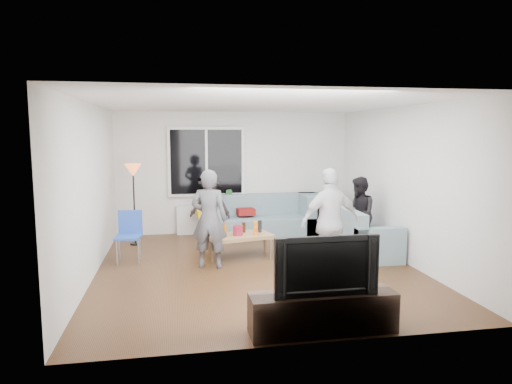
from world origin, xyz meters
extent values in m
cube|color=#56351C|center=(0.00, 0.00, -0.02)|extent=(5.00, 5.50, 0.04)
cube|color=white|center=(0.00, 0.00, 2.62)|extent=(5.00, 5.50, 0.04)
cube|color=silver|center=(0.00, 2.77, 1.30)|extent=(5.00, 0.04, 2.60)
cube|color=silver|center=(0.00, -2.77, 1.30)|extent=(5.00, 0.04, 2.60)
cube|color=silver|center=(-2.52, 0.00, 1.30)|extent=(0.04, 5.50, 2.60)
cube|color=silver|center=(2.52, 0.00, 1.30)|extent=(0.04, 5.50, 2.60)
cube|color=white|center=(-0.60, 2.69, 1.55)|extent=(1.62, 0.06, 1.47)
cube|color=black|center=(-0.60, 2.65, 1.55)|extent=(1.50, 0.02, 1.35)
cube|color=white|center=(-0.60, 2.64, 1.55)|extent=(0.05, 0.03, 1.35)
cube|color=silver|center=(-0.60, 2.65, 0.31)|extent=(1.30, 0.12, 0.62)
imported|color=#28662A|center=(-0.15, 2.62, 0.79)|extent=(0.23, 0.21, 0.35)
imported|color=white|center=(-0.83, 2.62, 0.70)|extent=(0.16, 0.16, 0.16)
cube|color=slate|center=(1.81, 2.27, 0.42)|extent=(0.85, 0.85, 0.85)
cube|color=gold|center=(-0.65, 2.25, 0.51)|extent=(0.42, 0.37, 0.14)
cube|color=maroon|center=(0.19, 2.33, 0.51)|extent=(0.38, 0.33, 0.13)
cube|color=#AC7B53|center=(-0.18, 0.66, 0.20)|extent=(1.21, 0.85, 0.40)
cylinder|color=maroon|center=(-0.22, 0.62, 0.49)|extent=(0.17, 0.17, 0.17)
imported|color=#4D4D52|center=(-0.74, 0.13, 0.79)|extent=(0.66, 0.53, 1.59)
imported|color=silver|center=(1.04, -0.56, 0.82)|extent=(1.01, 0.53, 1.64)
imported|color=black|center=(2.02, 0.69, 0.69)|extent=(0.62, 0.74, 1.37)
imported|color=black|center=(-0.56, 2.30, 0.66)|extent=(0.96, 0.75, 1.31)
cube|color=#34241A|center=(0.28, -2.50, 0.22)|extent=(1.60, 0.40, 0.44)
imported|color=black|center=(0.28, -2.50, 0.77)|extent=(1.13, 0.15, 0.65)
cylinder|color=#D1690C|center=(-0.43, 0.75, 0.50)|extent=(0.07, 0.07, 0.20)
cylinder|color=#341A0B|center=(-0.08, 0.84, 0.49)|extent=(0.07, 0.07, 0.18)
cylinder|color=black|center=(0.21, 0.80, 0.51)|extent=(0.07, 0.07, 0.21)
cylinder|color=orange|center=(0.09, 0.60, 0.52)|extent=(0.07, 0.07, 0.24)
camera|label=1|loc=(-1.26, -7.05, 2.15)|focal=32.11mm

